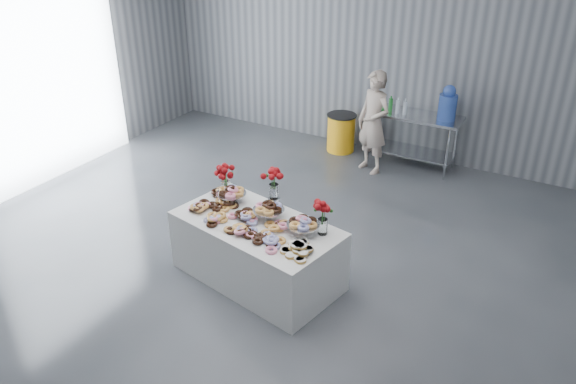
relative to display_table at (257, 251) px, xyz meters
name	(u,v)px	position (x,y,z in m)	size (l,w,h in m)	color
ground	(224,277)	(-0.35, -0.20, -0.38)	(9.00, 9.00, 0.00)	#3A3D42
room_walls	(192,49)	(-0.62, -0.13, 2.26)	(8.04, 9.04, 4.02)	slate
display_table	(257,251)	(0.00, 0.00, 0.00)	(1.90, 1.00, 0.75)	white
prep_table	(413,131)	(0.52, 3.90, 0.24)	(1.50, 0.60, 0.90)	silver
donut_mounds	(254,221)	(0.00, -0.05, 0.42)	(1.80, 0.80, 0.09)	#E59753
cake_stand_left	(231,192)	(-0.51, 0.25, 0.52)	(0.36, 0.36, 0.17)	silver
cake_stand_mid	(269,208)	(0.08, 0.14, 0.52)	(0.36, 0.36, 0.17)	silver
cake_stand_right	(303,223)	(0.57, 0.04, 0.52)	(0.36, 0.36, 0.17)	silver
danish_pile	(300,248)	(0.71, -0.29, 0.43)	(0.48, 0.48, 0.11)	white
bouquet_left	(225,172)	(-0.69, 0.39, 0.67)	(0.26, 0.26, 0.42)	white
bouquet_right	(323,210)	(0.74, 0.16, 0.67)	(0.26, 0.26, 0.42)	white
bouquet_center	(274,180)	(0.02, 0.35, 0.75)	(0.26, 0.26, 0.57)	silver
water_jug	(448,104)	(1.02, 3.90, 0.77)	(0.28, 0.28, 0.55)	#3F68D8
drink_bottles	(394,105)	(0.20, 3.80, 0.66)	(0.54, 0.08, 0.27)	#268C33
person	(373,123)	(0.02, 3.40, 0.45)	(0.60, 0.40, 1.66)	#CC8C93
trash_barrel	(341,133)	(-0.75, 3.90, -0.04)	(0.52, 0.52, 0.66)	#FFAE15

